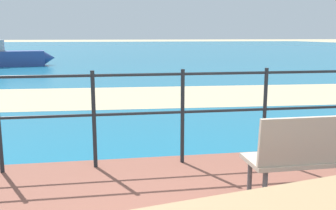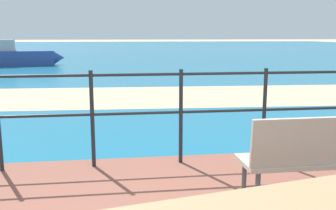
{
  "view_description": "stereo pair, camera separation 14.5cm",
  "coord_description": "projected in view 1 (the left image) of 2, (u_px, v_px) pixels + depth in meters",
  "views": [
    {
      "loc": [
        -0.84,
        -1.72,
        1.51
      ],
      "look_at": [
        -0.06,
        2.99,
        0.62
      ],
      "focal_mm": 40.36,
      "sensor_mm": 36.0,
      "label": 1
    },
    {
      "loc": [
        -0.7,
        -1.74,
        1.51
      ],
      "look_at": [
        -0.06,
        2.99,
        0.62
      ],
      "focal_mm": 40.36,
      "sensor_mm": 36.0,
      "label": 2
    }
  ],
  "objects": [
    {
      "name": "sea_water",
      "position": [
        113.0,
        49.0,
        40.87
      ],
      "size": [
        90.0,
        90.0,
        0.01
      ],
      "primitive_type": "cube",
      "color": "#196B8E",
      "rests_on": "ground"
    },
    {
      "name": "beach_strip",
      "position": [
        141.0,
        96.0,
        9.35
      ],
      "size": [
        54.09,
        5.71,
        0.01
      ],
      "primitive_type": "cube",
      "rotation": [
        0.0,
        0.0,
        -0.04
      ],
      "color": "tan",
      "rests_on": "ground"
    },
    {
      "name": "park_bench",
      "position": [
        335.0,
        152.0,
        3.08
      ],
      "size": [
        1.43,
        0.43,
        0.84
      ],
      "rotation": [
        0.0,
        0.0,
        3.16
      ],
      "color": "tan",
      "rests_on": "patio_paving"
    },
    {
      "name": "railing_fence",
      "position": [
        183.0,
        106.0,
        4.24
      ],
      "size": [
        5.94,
        0.04,
        1.08
      ],
      "color": "#1E2328",
      "rests_on": "patio_paving"
    },
    {
      "name": "boat_near",
      "position": [
        0.0,
        57.0,
        18.2
      ],
      "size": [
        4.76,
        1.89,
        1.27
      ],
      "rotation": [
        0.0,
        0.0,
        0.16
      ],
      "color": "#2D478C",
      "rests_on": "sea_water"
    }
  ]
}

